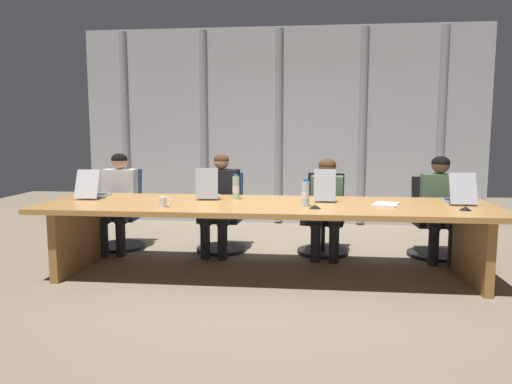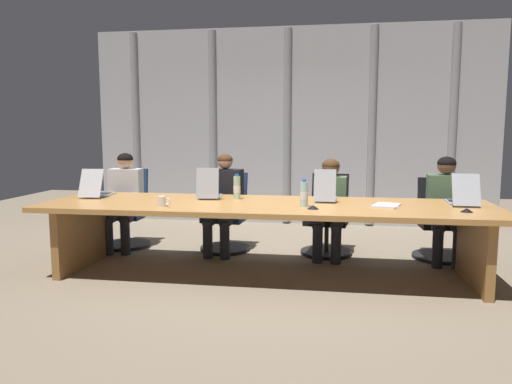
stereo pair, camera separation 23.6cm
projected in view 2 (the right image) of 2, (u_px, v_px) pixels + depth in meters
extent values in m
plane|color=#7F705B|center=(265.00, 274.00, 4.83)|extent=(12.27, 12.27, 0.00)
cube|color=#B77F42|center=(266.00, 206.00, 4.75)|extent=(4.43, 1.22, 0.05)
cube|color=black|center=(266.00, 212.00, 4.75)|extent=(3.76, 0.10, 0.06)
cube|color=olive|center=(82.00, 235.00, 5.09)|extent=(0.08, 1.04, 0.67)
cube|color=olive|center=(474.00, 249.00, 4.49)|extent=(0.08, 1.04, 0.67)
cube|color=#B2B2B7|center=(290.00, 127.00, 7.38)|extent=(6.14, 0.10, 2.99)
cylinder|color=gray|center=(136.00, 127.00, 7.71)|extent=(0.12, 0.12, 2.93)
cylinder|color=gray|center=(213.00, 127.00, 7.52)|extent=(0.12, 0.12, 2.93)
cylinder|color=gray|center=(287.00, 127.00, 7.34)|extent=(0.12, 0.12, 2.93)
cylinder|color=gray|center=(372.00, 127.00, 7.14)|extent=(0.12, 0.12, 2.93)
cylinder|color=gray|center=(453.00, 127.00, 6.97)|extent=(0.12, 0.12, 2.93)
cube|color=#BCBCC1|center=(101.00, 195.00, 5.34)|extent=(0.26, 0.35, 0.02)
cube|color=black|center=(101.00, 193.00, 5.37)|extent=(0.22, 0.20, 0.00)
cube|color=#BCBCC1|center=(91.00, 183.00, 5.09)|extent=(0.25, 0.16, 0.29)
cube|color=black|center=(91.00, 183.00, 5.09)|extent=(0.22, 0.14, 0.26)
cube|color=#A8ADB7|center=(210.00, 197.00, 5.18)|extent=(0.27, 0.36, 0.02)
cube|color=black|center=(211.00, 195.00, 5.20)|extent=(0.22, 0.21, 0.00)
cube|color=#A8ADB7|center=(208.00, 183.00, 4.96)|extent=(0.24, 0.09, 0.31)
cube|color=black|center=(208.00, 183.00, 4.97)|extent=(0.21, 0.08, 0.28)
cube|color=#A8ADB7|center=(326.00, 199.00, 4.98)|extent=(0.23, 0.35, 0.02)
cube|color=black|center=(326.00, 198.00, 5.01)|extent=(0.19, 0.19, 0.00)
cube|color=#A8ADB7|center=(325.00, 185.00, 4.76)|extent=(0.22, 0.10, 0.32)
cube|color=black|center=(325.00, 185.00, 4.76)|extent=(0.20, 0.08, 0.28)
cube|color=#A8ADB7|center=(460.00, 202.00, 4.75)|extent=(0.26, 0.35, 0.02)
cube|color=black|center=(460.00, 201.00, 4.78)|extent=(0.22, 0.19, 0.00)
cube|color=#A8ADB7|center=(466.00, 190.00, 4.51)|extent=(0.25, 0.15, 0.29)
cube|color=black|center=(466.00, 189.00, 4.51)|extent=(0.23, 0.13, 0.26)
cube|color=navy|center=(125.00, 214.00, 5.97)|extent=(0.50, 0.50, 0.08)
cube|color=navy|center=(131.00, 189.00, 6.15)|extent=(0.44, 0.14, 0.51)
cylinder|color=#262628|center=(126.00, 230.00, 5.99)|extent=(0.05, 0.05, 0.32)
cylinder|color=black|center=(126.00, 245.00, 6.01)|extent=(0.60, 0.60, 0.04)
cube|color=navy|center=(225.00, 217.00, 5.77)|extent=(0.51, 0.51, 0.08)
cube|color=navy|center=(230.00, 192.00, 5.95)|extent=(0.44, 0.14, 0.48)
cylinder|color=#262628|center=(225.00, 234.00, 5.80)|extent=(0.05, 0.05, 0.32)
cylinder|color=black|center=(225.00, 248.00, 5.82)|extent=(0.60, 0.60, 0.04)
cube|color=black|center=(327.00, 220.00, 5.58)|extent=(0.54, 0.54, 0.08)
cube|color=black|center=(330.00, 194.00, 5.76)|extent=(0.44, 0.17, 0.49)
cylinder|color=#262628|center=(326.00, 237.00, 5.61)|extent=(0.05, 0.05, 0.32)
cylinder|color=black|center=(326.00, 252.00, 5.63)|extent=(0.60, 0.60, 0.04)
cube|color=black|center=(441.00, 223.00, 5.39)|extent=(0.50, 0.50, 0.08)
cube|color=black|center=(437.00, 197.00, 5.57)|extent=(0.44, 0.13, 0.45)
cylinder|color=#262628|center=(440.00, 241.00, 5.42)|extent=(0.05, 0.05, 0.32)
cylinder|color=black|center=(439.00, 257.00, 5.44)|extent=(0.60, 0.60, 0.04)
cube|color=silver|center=(126.00, 190.00, 5.90)|extent=(0.40, 0.25, 0.53)
sphere|color=tan|center=(125.00, 161.00, 5.86)|extent=(0.19, 0.19, 0.19)
ellipsoid|color=black|center=(125.00, 159.00, 5.85)|extent=(0.19, 0.19, 0.14)
cylinder|color=silver|center=(139.00, 184.00, 5.88)|extent=(0.08, 0.14, 0.27)
cylinder|color=tan|center=(134.00, 196.00, 5.69)|extent=(0.09, 0.30, 0.06)
cylinder|color=silver|center=(113.00, 184.00, 5.90)|extent=(0.08, 0.14, 0.27)
cylinder|color=tan|center=(107.00, 196.00, 5.71)|extent=(0.09, 0.30, 0.06)
cylinder|color=#262833|center=(130.00, 217.00, 5.74)|extent=(0.16, 0.41, 0.13)
cylinder|color=#262833|center=(125.00, 237.00, 5.58)|extent=(0.11, 0.11, 0.42)
cylinder|color=#262833|center=(113.00, 217.00, 5.75)|extent=(0.16, 0.41, 0.13)
cylinder|color=#262833|center=(108.00, 236.00, 5.60)|extent=(0.11, 0.11, 0.42)
cube|color=black|center=(225.00, 192.00, 5.71)|extent=(0.42, 0.25, 0.54)
sphere|color=tan|center=(225.00, 161.00, 5.67)|extent=(0.18, 0.18, 0.18)
ellipsoid|color=#472D19|center=(225.00, 160.00, 5.66)|extent=(0.18, 0.18, 0.13)
cylinder|color=black|center=(239.00, 186.00, 5.66)|extent=(0.08, 0.14, 0.27)
cylinder|color=tan|center=(235.00, 198.00, 5.47)|extent=(0.08, 0.30, 0.06)
cylinder|color=black|center=(212.00, 185.00, 5.74)|extent=(0.08, 0.14, 0.27)
cylinder|color=tan|center=(206.00, 197.00, 5.55)|extent=(0.08, 0.30, 0.06)
cylinder|color=#262833|center=(229.00, 220.00, 5.53)|extent=(0.16, 0.41, 0.13)
cylinder|color=#262833|center=(225.00, 241.00, 5.38)|extent=(0.11, 0.11, 0.42)
cylinder|color=#262833|center=(212.00, 219.00, 5.58)|extent=(0.16, 0.41, 0.13)
cylinder|color=#262833|center=(208.00, 240.00, 5.43)|extent=(0.11, 0.11, 0.42)
cube|color=#4C6B4C|center=(330.00, 197.00, 5.53)|extent=(0.38, 0.25, 0.47)
sphere|color=brown|center=(331.00, 167.00, 5.48)|extent=(0.20, 0.20, 0.20)
ellipsoid|color=#472D19|center=(331.00, 165.00, 5.48)|extent=(0.20, 0.20, 0.15)
cylinder|color=#4C6B4C|center=(344.00, 193.00, 5.49)|extent=(0.08, 0.14, 0.27)
cylinder|color=brown|center=(343.00, 206.00, 5.30)|extent=(0.09, 0.30, 0.06)
cylinder|color=#4C6B4C|center=(317.00, 192.00, 5.55)|extent=(0.08, 0.14, 0.27)
cylinder|color=brown|center=(315.00, 205.00, 5.37)|extent=(0.09, 0.30, 0.06)
cylinder|color=#262833|center=(337.00, 223.00, 5.34)|extent=(0.16, 0.41, 0.13)
cylinder|color=#262833|center=(336.00, 245.00, 5.19)|extent=(0.11, 0.11, 0.42)
cylinder|color=#262833|center=(319.00, 222.00, 5.39)|extent=(0.16, 0.41, 0.13)
cylinder|color=#262833|center=(317.00, 244.00, 5.24)|extent=(0.11, 0.11, 0.42)
cube|color=#4C6B4C|center=(445.00, 198.00, 5.33)|extent=(0.41, 0.25, 0.51)
sphere|color=brown|center=(447.00, 165.00, 5.28)|extent=(0.20, 0.20, 0.20)
ellipsoid|color=black|center=(447.00, 163.00, 5.28)|extent=(0.20, 0.20, 0.15)
cylinder|color=#4C6B4C|center=(461.00, 192.00, 5.28)|extent=(0.08, 0.14, 0.27)
cylinder|color=brown|center=(464.00, 206.00, 5.09)|extent=(0.09, 0.30, 0.06)
cylinder|color=#4C6B4C|center=(430.00, 191.00, 5.36)|extent=(0.08, 0.14, 0.27)
cylinder|color=brown|center=(431.00, 205.00, 5.17)|extent=(0.09, 0.30, 0.06)
cylinder|color=#262833|center=(456.00, 227.00, 5.15)|extent=(0.16, 0.41, 0.13)
cylinder|color=#262833|center=(458.00, 249.00, 5.00)|extent=(0.11, 0.11, 0.42)
cylinder|color=#262833|center=(436.00, 226.00, 5.20)|extent=(0.16, 0.41, 0.13)
cylinder|color=#262833|center=(438.00, 248.00, 5.05)|extent=(0.11, 0.11, 0.42)
cylinder|color=silver|center=(304.00, 194.00, 4.52)|extent=(0.07, 0.07, 0.24)
cylinder|color=white|center=(304.00, 195.00, 4.52)|extent=(0.07, 0.07, 0.07)
cylinder|color=blue|center=(304.00, 180.00, 4.50)|extent=(0.04, 0.04, 0.02)
cylinder|color=#ADD1B2|center=(237.00, 188.00, 5.03)|extent=(0.07, 0.07, 0.24)
cylinder|color=white|center=(237.00, 189.00, 5.03)|extent=(0.07, 0.07, 0.07)
cylinder|color=blue|center=(237.00, 175.00, 5.01)|extent=(0.04, 0.04, 0.02)
cylinder|color=white|center=(162.00, 201.00, 4.54)|extent=(0.08, 0.08, 0.10)
torus|color=white|center=(167.00, 201.00, 4.54)|extent=(0.07, 0.01, 0.07)
cone|color=black|center=(313.00, 207.00, 4.41)|extent=(0.11, 0.11, 0.03)
cone|color=black|center=(467.00, 210.00, 4.23)|extent=(0.11, 0.11, 0.03)
cube|color=silver|center=(386.00, 205.00, 4.56)|extent=(0.31, 0.36, 0.02)
cylinder|color=silver|center=(388.00, 207.00, 4.42)|extent=(0.20, 0.08, 0.01)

